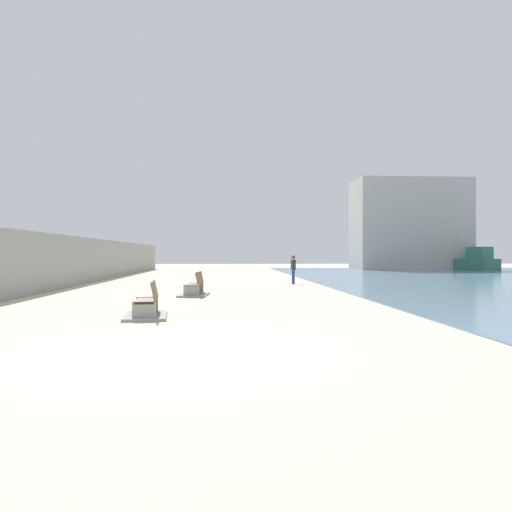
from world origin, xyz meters
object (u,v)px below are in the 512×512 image
bench_far (195,290)px  boat_far_left (475,262)px  bench_near (147,308)px  person_walking (293,267)px

bench_far → boat_far_left: (26.62, 29.59, 0.68)m
bench_far → bench_near: bearing=-97.1°
boat_far_left → bench_far: bearing=-132.0°
bench_near → boat_far_left: boat_far_left is taller
person_walking → boat_far_left: boat_far_left is taller
bench_near → person_walking: person_walking is taller
bench_near → bench_far: (0.87, 7.02, 0.00)m
bench_far → person_walking: person_walking is taller
bench_far → boat_far_left: bearing=48.0°
bench_far → boat_far_left: 39.81m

